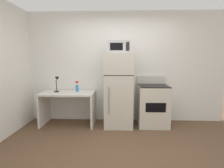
% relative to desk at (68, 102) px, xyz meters
% --- Properties ---
extents(ground_plane, '(12.00, 12.00, 0.00)m').
position_rel_desk_xyz_m(ground_plane, '(1.16, -1.32, -0.53)').
color(ground_plane, brown).
extents(wall_back_white, '(5.00, 0.10, 2.60)m').
position_rel_desk_xyz_m(wall_back_white, '(1.16, 0.38, 0.77)').
color(wall_back_white, white).
rests_on(wall_back_white, ground).
extents(desk, '(1.19, 0.62, 0.75)m').
position_rel_desk_xyz_m(desk, '(0.00, 0.00, 0.00)').
color(desk, silver).
rests_on(desk, ground).
extents(desk_lamp, '(0.14, 0.12, 0.35)m').
position_rel_desk_xyz_m(desk_lamp, '(-0.25, 0.03, 0.46)').
color(desk_lamp, black).
rests_on(desk_lamp, desk).
extents(spray_bottle, '(0.06, 0.06, 0.25)m').
position_rel_desk_xyz_m(spray_bottle, '(0.19, 0.08, 0.32)').
color(spray_bottle, '#2D8CEA').
rests_on(spray_bottle, desk).
extents(refrigerator, '(0.62, 0.67, 1.62)m').
position_rel_desk_xyz_m(refrigerator, '(1.15, -0.01, 0.29)').
color(refrigerator, beige).
rests_on(refrigerator, ground).
extents(microwave, '(0.46, 0.35, 0.26)m').
position_rel_desk_xyz_m(microwave, '(1.15, -0.03, 1.23)').
color(microwave, '#B7B7BC').
rests_on(microwave, refrigerator).
extents(oven_range, '(0.66, 0.61, 1.10)m').
position_rel_desk_xyz_m(oven_range, '(1.93, 0.02, -0.06)').
color(oven_range, beige).
rests_on(oven_range, ground).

